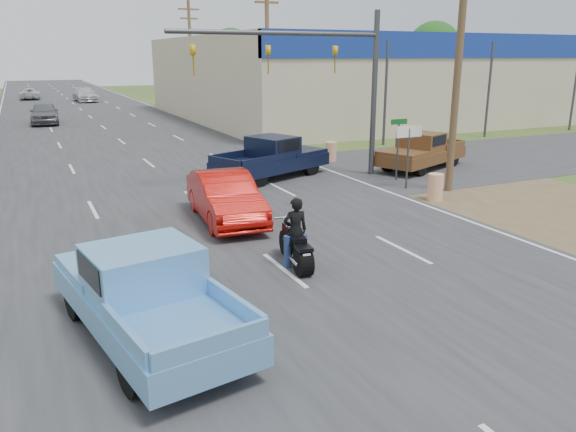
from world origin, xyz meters
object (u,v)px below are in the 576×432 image
rider (295,235)px  distant_car_white (30,94)px  motorcycle (296,249)px  blue_pickup (144,291)px  navy_pickup (273,157)px  brown_pickup (420,151)px  red_convertible (225,198)px  distant_car_grey (44,113)px  distant_car_silver (85,95)px

rider → distant_car_white: bearing=-78.1°
motorcycle → blue_pickup: 4.63m
navy_pickup → brown_pickup: size_ratio=1.05×
red_convertible → distant_car_grey: distant_car_grey is taller
brown_pickup → distant_car_grey: brown_pickup is taller
red_convertible → brown_pickup: size_ratio=0.86×
motorcycle → distant_car_white: (-4.49, 64.00, 0.16)m
motorcycle → blue_pickup: size_ratio=0.39×
brown_pickup → distant_car_white: 57.13m
blue_pickup → brown_pickup: blue_pickup is taller
motorcycle → distant_car_silver: 57.67m
rider → navy_pickup: bearing=-103.1°
brown_pickup → motorcycle: bearing=106.9°
distant_car_white → motorcycle: bearing=97.2°
motorcycle → navy_pickup: bearing=77.0°
rider → blue_pickup: bearing=34.0°
rider → brown_pickup: size_ratio=0.31×
blue_pickup → distant_car_silver: size_ratio=1.05×
distant_car_grey → distant_car_white: (-0.33, 28.08, -0.18)m
red_convertible → motorcycle: (0.24, -4.66, -0.28)m
distant_car_grey → distant_car_white: 28.08m
motorcycle → navy_pickup: size_ratio=0.38×
rider → navy_pickup: size_ratio=0.29×
red_convertible → distant_car_white: (-4.25, 59.34, -0.12)m
distant_car_silver → navy_pickup: bearing=-90.2°
blue_pickup → distant_car_silver: 59.88m
motorcycle → blue_pickup: bearing=-146.6°
red_convertible → motorcycle: red_convertible is taller
rider → brown_pickup: (10.87, 8.92, 0.01)m
motorcycle → distant_car_grey: bearing=104.5°
red_convertible → distant_car_grey: bearing=102.2°
distant_car_grey → distant_car_silver: distant_car_grey is taller
distant_car_silver → rider: bearing=-94.6°
rider → blue_pickup: 4.64m
brown_pickup → distant_car_white: (-15.37, 55.02, -0.20)m
motorcycle → distant_car_silver: distant_car_silver is taller
blue_pickup → navy_pickup: same height
distant_car_white → rider: bearing=97.2°
rider → distant_car_white: rider is taller
navy_pickup → distant_car_grey: 26.96m
motorcycle → rider: size_ratio=1.31×
rider → distant_car_silver: 57.61m
distant_car_silver → distant_car_white: size_ratio=1.14×
navy_pickup → brown_pickup: bearing=58.5°
distant_car_white → brown_pickup: bearing=108.8°
brown_pickup → distant_car_white: bearing=-7.0°
motorcycle → brown_pickup: size_ratio=0.40×
motorcycle → rider: bearing=90.0°
distant_car_silver → red_convertible: bearing=-95.0°
navy_pickup → distant_car_white: (-8.37, 53.81, -0.25)m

